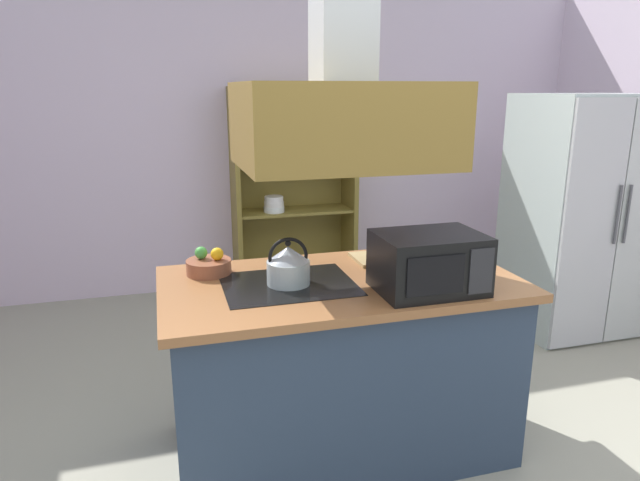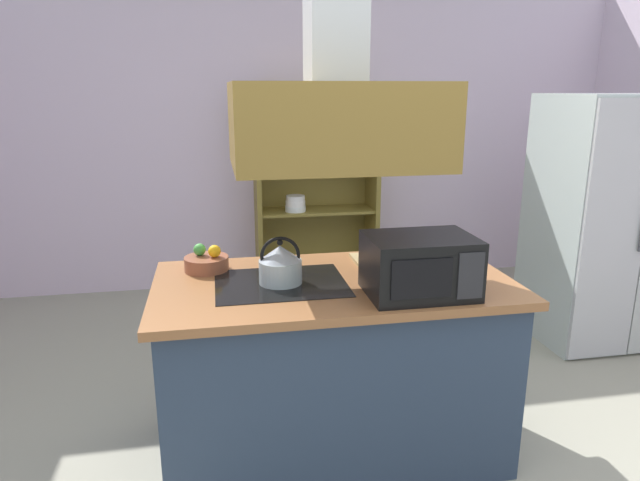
{
  "view_description": "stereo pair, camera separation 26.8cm",
  "coord_description": "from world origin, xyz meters",
  "px_view_note": "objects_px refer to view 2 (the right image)",
  "views": [
    {
      "loc": [
        -0.97,
        -2.05,
        1.77
      ],
      "look_at": [
        -0.19,
        0.7,
        1.0
      ],
      "focal_mm": 31.65,
      "sensor_mm": 36.0,
      "label": 1
    },
    {
      "loc": [
        -0.71,
        -2.11,
        1.77
      ],
      "look_at": [
        -0.19,
        0.7,
        1.0
      ],
      "focal_mm": 31.65,
      "sensor_mm": 36.0,
      "label": 2
    }
  ],
  "objects_px": {
    "refrigerator": "(607,221)",
    "dish_cabinet": "(315,202)",
    "kettle": "(280,264)",
    "cutting_board": "(386,259)",
    "fruit_bowl": "(207,262)",
    "microwave": "(420,265)"
  },
  "relations": [
    {
      "from": "kettle",
      "to": "cutting_board",
      "type": "relative_size",
      "value": 0.65
    },
    {
      "from": "dish_cabinet",
      "to": "fruit_bowl",
      "type": "relative_size",
      "value": 8.24
    },
    {
      "from": "refrigerator",
      "to": "microwave",
      "type": "distance_m",
      "value": 2.22
    },
    {
      "from": "refrigerator",
      "to": "fruit_bowl",
      "type": "height_order",
      "value": "refrigerator"
    },
    {
      "from": "dish_cabinet",
      "to": "kettle",
      "type": "xyz_separation_m",
      "value": [
        -0.6,
        -2.44,
        0.2
      ]
    },
    {
      "from": "microwave",
      "to": "refrigerator",
      "type": "bearing_deg",
      "value": 33.47
    },
    {
      "from": "refrigerator",
      "to": "dish_cabinet",
      "type": "bearing_deg",
      "value": 141.45
    },
    {
      "from": "microwave",
      "to": "fruit_bowl",
      "type": "distance_m",
      "value": 1.05
    },
    {
      "from": "dish_cabinet",
      "to": "cutting_board",
      "type": "distance_m",
      "value": 2.19
    },
    {
      "from": "kettle",
      "to": "cutting_board",
      "type": "bearing_deg",
      "value": 22.95
    },
    {
      "from": "dish_cabinet",
      "to": "fruit_bowl",
      "type": "distance_m",
      "value": 2.37
    },
    {
      "from": "cutting_board",
      "to": "microwave",
      "type": "bearing_deg",
      "value": -90.32
    },
    {
      "from": "refrigerator",
      "to": "dish_cabinet",
      "type": "distance_m",
      "value": 2.35
    },
    {
      "from": "fruit_bowl",
      "to": "microwave",
      "type": "bearing_deg",
      "value": -28.95
    },
    {
      "from": "kettle",
      "to": "cutting_board",
      "type": "distance_m",
      "value": 0.64
    },
    {
      "from": "microwave",
      "to": "fruit_bowl",
      "type": "bearing_deg",
      "value": 151.05
    },
    {
      "from": "dish_cabinet",
      "to": "kettle",
      "type": "bearing_deg",
      "value": -103.74
    },
    {
      "from": "dish_cabinet",
      "to": "kettle",
      "type": "relative_size",
      "value": 8.08
    },
    {
      "from": "dish_cabinet",
      "to": "fruit_bowl",
      "type": "height_order",
      "value": "dish_cabinet"
    },
    {
      "from": "cutting_board",
      "to": "microwave",
      "type": "relative_size",
      "value": 0.74
    },
    {
      "from": "refrigerator",
      "to": "fruit_bowl",
      "type": "distance_m",
      "value": 2.86
    },
    {
      "from": "refrigerator",
      "to": "microwave",
      "type": "bearing_deg",
      "value": -146.53
    }
  ]
}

